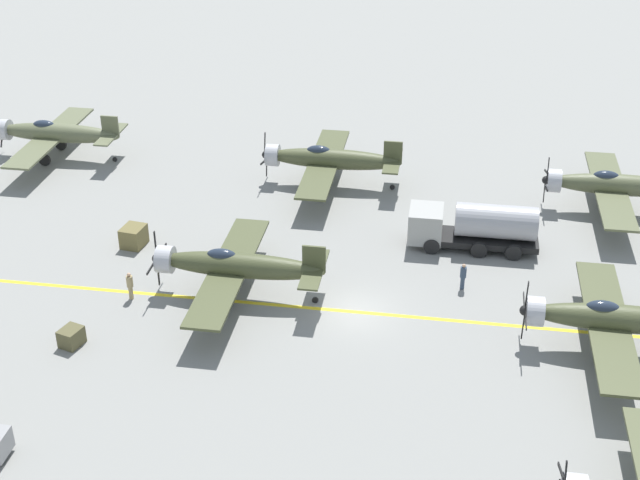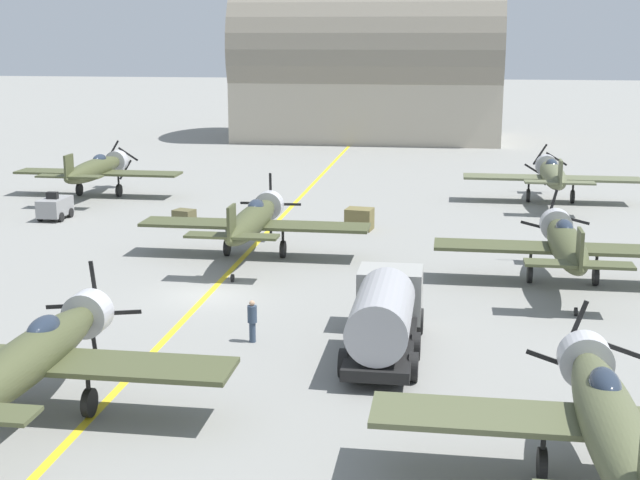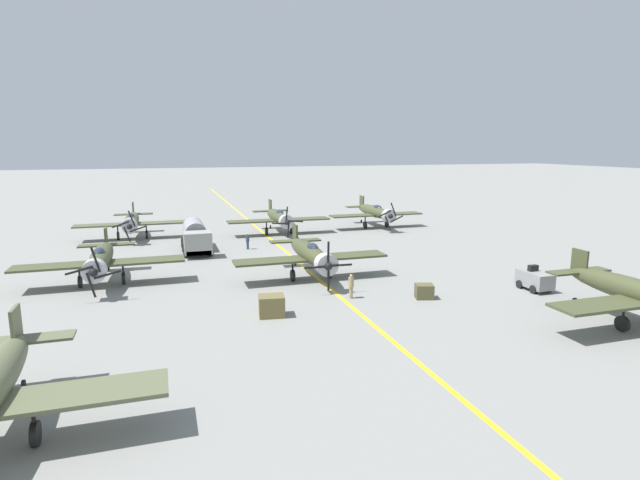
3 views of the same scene
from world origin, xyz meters
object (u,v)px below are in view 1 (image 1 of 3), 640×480
Objects in this scene: supply_crate_mid_lane at (71,337)px; fuel_tanker at (473,226)px; airplane_near_center at (616,319)px; ground_crew_inspecting at (463,275)px; airplane_mid_right at (329,159)px; ground_crew_walking at (130,285)px; airplane_near_right at (616,185)px; supply_crate_outboard at (134,236)px; airplane_mid_center at (235,266)px; airplane_far_right at (54,133)px.

fuel_tanker is at bearing -56.08° from supply_crate_mid_lane.
airplane_near_center reaches higher than fuel_tanker.
ground_crew_inspecting is at bearing 174.56° from fuel_tanker.
airplane_mid_right is 15.92m from ground_crew_inspecting.
airplane_mid_right is at bearing -25.91° from supply_crate_mid_lane.
supply_crate_mid_lane is at bearing 162.09° from ground_crew_walking.
airplane_near_right is 10.16× the size of supply_crate_mid_lane.
ground_crew_inspecting is at bearing 147.49° from airplane_near_right.
supply_crate_mid_lane is at bearing 123.92° from fuel_tanker.
ground_crew_inspecting is 1.06× the size of supply_crate_outboard.
ground_crew_inspecting reaches higher than supply_crate_outboard.
supply_crate_mid_lane is (-4.77, 1.54, -0.43)m from ground_crew_walking.
airplane_near_center reaches higher than ground_crew_walking.
ground_crew_walking is 1.09× the size of supply_crate_outboard.
airplane_mid_center is 7.28× the size of ground_crew_inspecting.
airplane_far_right is at bearing 74.06° from airplane_near_center.
fuel_tanker is 24.79m from supply_crate_mid_lane.
supply_crate_outboard is (-10.65, 10.74, -1.37)m from airplane_mid_right.
airplane_mid_center is 6.04m from ground_crew_walking.
ground_crew_walking is 18.96m from ground_crew_inspecting.
ground_crew_inspecting is (-12.58, -9.69, -1.11)m from airplane_mid_right.
airplane_mid_right is 23.80m from supply_crate_mid_lane.
supply_crate_mid_lane is (-22.92, -10.77, -1.52)m from airplane_far_right.
airplane_mid_center is 10.16× the size of supply_crate_mid_lane.
airplane_mid_right is at bearing 1.06° from airplane_mid_center.
ground_crew_walking is at bearing -159.88° from airplane_far_right.
airplane_near_right is 31.67m from supply_crate_outboard.
fuel_tanker is at bearing 46.25° from airplane_near_center.
airplane_far_right is 7.73× the size of supply_crate_outboard.
airplane_near_center is at bearing -147.56° from airplane_mid_right.
airplane_near_right reaches higher than fuel_tanker.
airplane_mid_center is 9.60m from supply_crate_mid_lane.
airplane_mid_right is 7.73× the size of supply_crate_outboard.
airplane_far_right is (1.55, 21.14, -0.00)m from airplane_mid_right.
ground_crew_walking is at bearing 115.46° from fuel_tanker.
fuel_tanker is 6.77× the size of supply_crate_mid_lane.
airplane_far_right is at bearing 40.44° from supply_crate_outboard.
supply_crate_mid_lane is at bearing -168.86° from airplane_far_right.
supply_crate_mid_lane is at bearing 132.19° from airplane_near_right.
airplane_mid_center is 1.00× the size of airplane_near_right.
airplane_far_right is at bearing 94.26° from airplane_near_right.
supply_crate_outboard is at bearing 70.63° from airplane_mid_center.
airplane_mid_center reaches higher than ground_crew_walking.
airplane_near_right is (14.17, -22.48, 0.00)m from airplane_mid_center.
fuel_tanker reaches higher than ground_crew_walking.
airplane_mid_center is at bearing 130.39° from airplane_near_right.
airplane_near_right is 1.00× the size of airplane_far_right.
airplane_mid_center is 7.08× the size of ground_crew_walking.
fuel_tanker is 21.06m from ground_crew_walking.
airplane_far_right is at bearing 73.80° from fuel_tanker.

